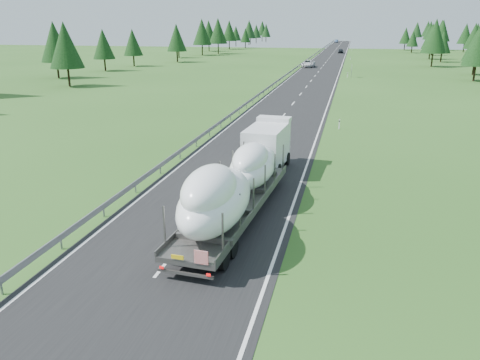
% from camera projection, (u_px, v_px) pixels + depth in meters
% --- Properties ---
extents(ground, '(400.00, 400.00, 0.00)m').
position_uv_depth(ground, '(168.00, 261.00, 20.83)').
color(ground, '#28521B').
rests_on(ground, ground).
extents(road_surface, '(10.00, 400.00, 0.02)m').
position_uv_depth(road_surface, '(321.00, 68.00, 113.16)').
color(road_surface, black).
rests_on(road_surface, ground).
extents(guardrail, '(0.10, 400.00, 0.76)m').
position_uv_depth(guardrail, '(300.00, 65.00, 114.07)').
color(guardrail, slate).
rests_on(guardrail, ground).
extents(marker_posts, '(0.13, 350.08, 1.00)m').
position_uv_depth(marker_posts, '(351.00, 53.00, 162.35)').
color(marker_posts, silver).
rests_on(marker_posts, ground).
extents(highway_sign, '(0.08, 0.90, 2.60)m').
position_uv_depth(highway_sign, '(352.00, 68.00, 92.55)').
color(highway_sign, slate).
rests_on(highway_sign, ground).
extents(tree_line_left, '(15.11, 325.40, 12.28)m').
position_uv_depth(tree_line_left, '(189.00, 34.00, 148.61)').
color(tree_line_left, black).
rests_on(tree_line_left, ground).
extents(boat_truck, '(3.55, 19.02, 4.12)m').
position_uv_depth(boat_truck, '(242.00, 174.00, 25.96)').
color(boat_truck, silver).
rests_on(boat_truck, ground).
extents(distant_van, '(3.05, 6.29, 1.73)m').
position_uv_depth(distant_van, '(308.00, 64.00, 115.02)').
color(distant_van, silver).
rests_on(distant_van, ground).
extents(distant_car_dark, '(1.91, 4.66, 1.58)m').
position_uv_depth(distant_car_dark, '(341.00, 51.00, 171.32)').
color(distant_car_dark, black).
rests_on(distant_car_dark, ground).
extents(distant_car_blue, '(1.97, 4.95, 1.60)m').
position_uv_depth(distant_car_blue, '(336.00, 41.00, 272.82)').
color(distant_car_blue, '#1B304E').
rests_on(distant_car_blue, ground).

